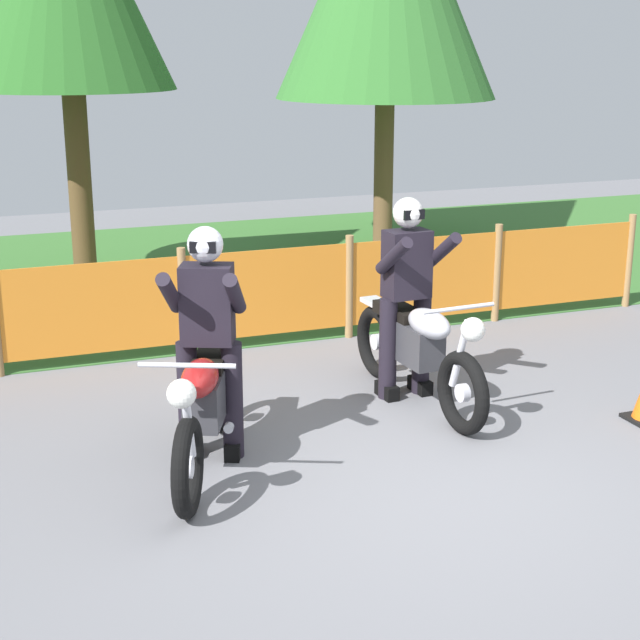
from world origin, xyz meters
The scene contains 7 objects.
ground centered at (0.00, 0.00, -0.01)m, with size 24.00×24.00×0.02m, color slate.
grass_verge centered at (0.00, 6.78, 0.01)m, with size 24.00×6.72×0.01m, color #386B2D.
barrier_fence centered at (0.00, 3.42, 0.54)m, with size 8.56×0.08×1.05m.
motorcycle_lead centered at (0.66, 1.49, 0.48)m, with size 0.61×2.08×0.98m.
motorcycle_trailing centered at (-1.28, 0.85, 0.48)m, with size 1.00×1.95×0.98m.
rider_lead centered at (0.65, 1.69, 0.92)m, with size 0.57×0.58×1.69m.
rider_trailing centered at (-1.20, 1.04, 0.92)m, with size 0.69×0.70×1.69m.
Camera 1 is at (-2.78, -5.36, 2.92)m, focal length 54.84 mm.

